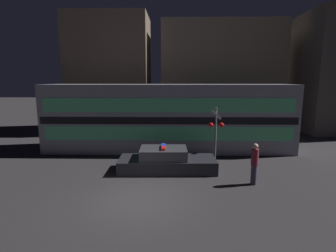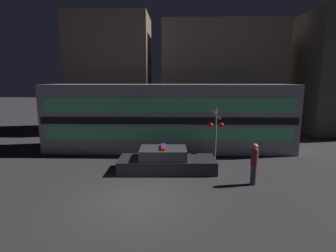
% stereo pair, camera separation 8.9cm
% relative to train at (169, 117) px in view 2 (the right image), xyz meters
% --- Properties ---
extents(ground_plane, '(120.00, 120.00, 0.00)m').
position_rel_train_xyz_m(ground_plane, '(-1.05, -7.60, -2.12)').
color(ground_plane, '#262326').
extents(train, '(15.65, 3.19, 4.25)m').
position_rel_train_xyz_m(train, '(0.00, 0.00, 0.00)').
color(train, gray).
rests_on(train, ground_plane).
extents(police_car, '(4.86, 1.90, 1.29)m').
position_rel_train_xyz_m(police_car, '(-0.03, -4.29, -1.65)').
color(police_car, black).
rests_on(police_car, ground_plane).
extents(pedestrian, '(0.31, 0.31, 1.84)m').
position_rel_train_xyz_m(pedestrian, '(3.83, -5.98, -1.18)').
color(pedestrian, '#3F384C').
rests_on(pedestrian, ground_plane).
extents(crossing_signal_near, '(0.83, 0.31, 3.08)m').
position_rel_train_xyz_m(crossing_signal_near, '(2.60, -3.11, -0.24)').
color(crossing_signal_near, slate).
rests_on(crossing_signal_near, ground_plane).
extents(building_left, '(7.06, 4.73, 10.16)m').
position_rel_train_xyz_m(building_left, '(-5.48, 7.41, 2.96)').
color(building_left, brown).
rests_on(building_left, ground_plane).
extents(building_center, '(11.01, 4.29, 9.76)m').
position_rel_train_xyz_m(building_center, '(4.73, 8.52, 2.76)').
color(building_center, '#726656').
rests_on(building_center, ground_plane).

